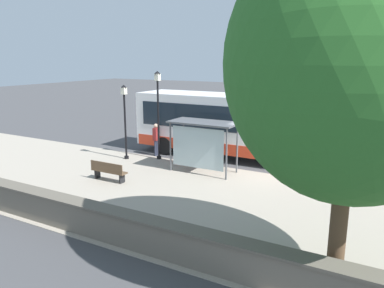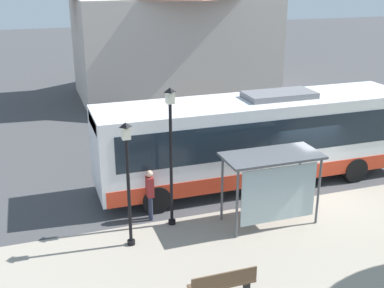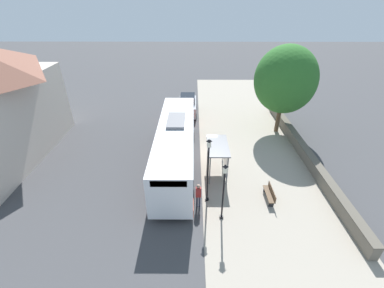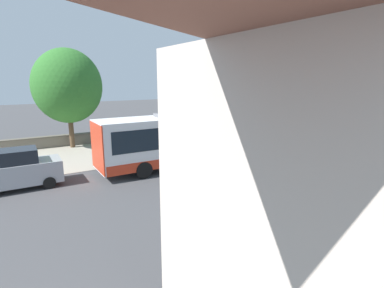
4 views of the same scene
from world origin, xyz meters
TOP-DOWN VIEW (x-y plane):
  - ground_plane at (0.00, 0.00)m, footprint 120.00×120.00m
  - background_building at (16.70, 0.38)m, footprint 7.99×12.92m
  - bus at (1.92, 1.52)m, footprint 2.78×12.26m
  - bus_shelter at (-1.30, 2.46)m, footprint 1.52×3.18m
  - pedestrian at (0.28, 6.13)m, footprint 0.34×0.24m
  - bench at (-4.42, 5.43)m, footprint 0.40×1.75m
  - street_lamp_near at (-0.30, 5.56)m, footprint 0.28×0.28m
  - street_lamp_far at (-1.12, 7.10)m, footprint 0.28×0.28m

SIDE VIEW (x-z plane):
  - ground_plane at x=0.00m, z-range 0.00..0.00m
  - bench at x=-4.42m, z-range 0.04..0.92m
  - pedestrian at x=0.28m, z-range 0.16..1.95m
  - bus at x=1.92m, z-range 0.07..3.65m
  - bus_shelter at x=-1.30m, z-range 0.78..3.19m
  - street_lamp_far at x=-1.12m, z-range 0.38..4.31m
  - street_lamp_near at x=-0.30m, z-range 0.42..5.04m
  - background_building at x=16.70m, z-range 0.13..9.37m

